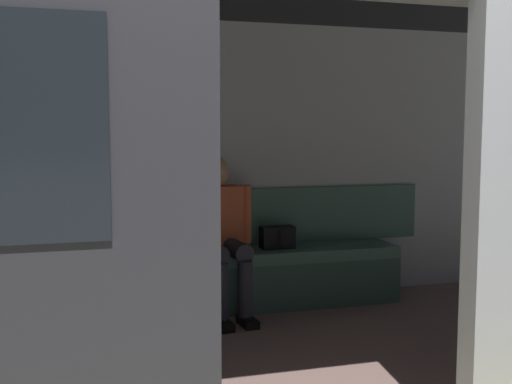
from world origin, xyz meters
name	(u,v)px	position (x,y,z in m)	size (l,w,h in m)	color
train_car	(248,99)	(0.08, -1.23, 1.55)	(6.40, 2.77, 2.33)	#ADAFB5
bench_seat	(222,266)	(0.00, -2.26, 0.35)	(2.82, 0.44, 0.45)	#4C7566
person_seated	(219,225)	(0.04, -2.20, 0.67)	(0.55, 0.70, 1.18)	#CC5933
handbag	(277,237)	(-0.45, -2.31, 0.54)	(0.26, 0.15, 0.17)	black
book	(158,252)	(0.47, -2.33, 0.47)	(0.15, 0.22, 0.03)	silver
grab_pole_door	(206,191)	(0.48, -0.49, 1.10)	(0.04, 0.04, 2.19)	silver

